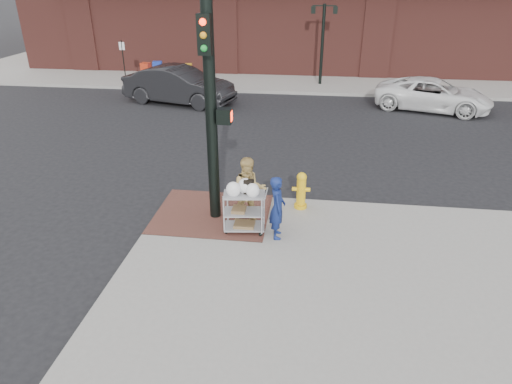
# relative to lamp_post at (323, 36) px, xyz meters

# --- Properties ---
(ground) EXTENTS (220.00, 220.00, 0.00)m
(ground) POSITION_rel_lamp_post_xyz_m (-2.00, -16.00, -2.62)
(ground) COLOR black
(ground) RESTS_ON ground
(sidewalk_far) EXTENTS (65.00, 36.00, 0.15)m
(sidewalk_far) POSITION_rel_lamp_post_xyz_m (10.50, 16.00, -2.54)
(sidewalk_far) COLOR gray
(sidewalk_far) RESTS_ON ground
(brick_curb_ramp) EXTENTS (2.80, 2.40, 0.01)m
(brick_curb_ramp) POSITION_rel_lamp_post_xyz_m (-2.60, -15.10, -2.46)
(brick_curb_ramp) COLOR #4A2A23
(brick_curb_ramp) RESTS_ON sidewalk_near
(lamp_post) EXTENTS (1.32, 0.22, 4.00)m
(lamp_post) POSITION_rel_lamp_post_xyz_m (0.00, 0.00, 0.00)
(lamp_post) COLOR black
(lamp_post) RESTS_ON sidewalk_far
(parking_sign) EXTENTS (0.05, 0.05, 2.20)m
(parking_sign) POSITION_rel_lamp_post_xyz_m (-10.50, -1.00, -1.37)
(parking_sign) COLOR black
(parking_sign) RESTS_ON sidewalk_far
(traffic_signal_pole) EXTENTS (0.61, 0.51, 5.00)m
(traffic_signal_pole) POSITION_rel_lamp_post_xyz_m (-2.48, -15.23, 0.21)
(traffic_signal_pole) COLOR black
(traffic_signal_pole) RESTS_ON sidewalk_near
(woman_blue) EXTENTS (0.42, 0.58, 1.47)m
(woman_blue) POSITION_rel_lamp_post_xyz_m (-0.91, -15.97, -1.73)
(woman_blue) COLOR navy
(woman_blue) RESTS_ON sidewalk_near
(pedestrian_tan) EXTENTS (0.96, 0.85, 1.66)m
(pedestrian_tan) POSITION_rel_lamp_post_xyz_m (-1.62, -15.45, -1.64)
(pedestrian_tan) COLOR tan
(pedestrian_tan) RESTS_ON sidewalk_near
(sedan_dark) EXTENTS (5.44, 3.03, 1.70)m
(sedan_dark) POSITION_rel_lamp_post_xyz_m (-6.51, -4.38, -1.77)
(sedan_dark) COLOR black
(sedan_dark) RESTS_ON ground
(minivan_white) EXTENTS (5.39, 3.62, 1.37)m
(minivan_white) POSITION_rel_lamp_post_xyz_m (4.97, -4.03, -1.93)
(minivan_white) COLOR white
(minivan_white) RESTS_ON ground
(utility_cart) EXTENTS (0.98, 0.63, 1.28)m
(utility_cart) POSITION_rel_lamp_post_xyz_m (-1.68, -15.82, -1.89)
(utility_cart) COLOR gray
(utility_cart) RESTS_ON sidewalk_near
(fire_hydrant) EXTENTS (0.46, 0.32, 0.97)m
(fire_hydrant) POSITION_rel_lamp_post_xyz_m (-0.44, -14.49, -1.97)
(fire_hydrant) COLOR gold
(fire_hydrant) RESTS_ON sidewalk_near
(newsbox_red) EXTENTS (0.50, 0.46, 1.08)m
(newsbox_red) POSITION_rel_lamp_post_xyz_m (-9.26, -1.11, -1.93)
(newsbox_red) COLOR #B72E15
(newsbox_red) RESTS_ON sidewalk_far
(newsbox_yellow) EXTENTS (0.45, 0.42, 0.97)m
(newsbox_yellow) POSITION_rel_lamp_post_xyz_m (-7.11, -0.51, -1.98)
(newsbox_yellow) COLOR gold
(newsbox_yellow) RESTS_ON sidewalk_far
(newsbox_blue) EXTENTS (0.52, 0.48, 1.10)m
(newsbox_blue) POSITION_rel_lamp_post_xyz_m (-8.74, -0.72, -1.92)
(newsbox_blue) COLOR #1935A8
(newsbox_blue) RESTS_ON sidewalk_far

